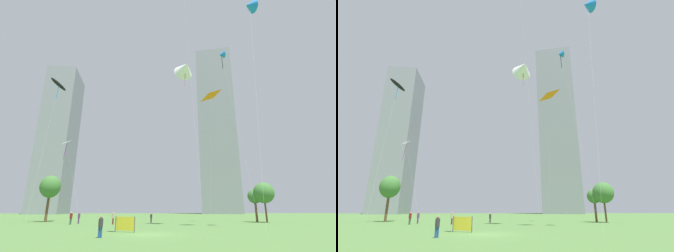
% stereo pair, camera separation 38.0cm
% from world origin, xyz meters
% --- Properties ---
extents(ground, '(280.00, 280.00, 0.00)m').
position_xyz_m(ground, '(0.00, 0.00, 0.00)').
color(ground, '#4C7538').
extents(person_standing_0, '(0.39, 0.39, 1.76)m').
position_xyz_m(person_standing_0, '(-5.72, 16.39, 1.02)').
color(person_standing_0, maroon).
rests_on(person_standing_0, ground).
extents(person_standing_1, '(0.40, 0.40, 1.82)m').
position_xyz_m(person_standing_1, '(-11.99, 16.17, 1.05)').
color(person_standing_1, '#3F593F').
rests_on(person_standing_1, ground).
extents(person_standing_2, '(0.37, 0.37, 1.66)m').
position_xyz_m(person_standing_2, '(-3.88, -2.64, 0.96)').
color(person_standing_2, '#1E478C').
rests_on(person_standing_2, ground).
extents(person_standing_3, '(0.39, 0.39, 1.75)m').
position_xyz_m(person_standing_3, '(-11.63, 19.16, 1.01)').
color(person_standing_3, '#593372').
rests_on(person_standing_3, ground).
extents(person_standing_4, '(0.35, 0.35, 1.58)m').
position_xyz_m(person_standing_4, '(0.04, 21.25, 0.91)').
color(person_standing_4, '#2D2D33').
rests_on(person_standing_4, ground).
extents(kite_flying_0, '(3.52, 9.70, 25.33)m').
position_xyz_m(kite_flying_0, '(5.01, 10.17, 23.59)').
color(kite_flying_0, silver).
rests_on(kite_flying_0, ground).
extents(kite_flying_1, '(2.33, 6.36, 26.33)m').
position_xyz_m(kite_flying_1, '(-18.73, 20.55, 25.52)').
color(kite_flying_1, silver).
rests_on(kite_flying_1, ground).
extents(kite_flying_2, '(3.88, 2.95, 32.72)m').
position_xyz_m(kite_flying_2, '(13.68, 17.98, 31.87)').
color(kite_flying_2, silver).
rests_on(kite_flying_2, ground).
extents(kite_flying_4, '(4.54, 5.74, 31.57)m').
position_xyz_m(kite_flying_4, '(14.01, 3.78, 30.51)').
color(kite_flying_4, silver).
rests_on(kite_flying_4, ground).
extents(kite_flying_5, '(6.01, 2.27, 16.08)m').
position_xyz_m(kite_flying_5, '(-18.07, 27.14, 15.22)').
color(kite_flying_5, silver).
rests_on(kite_flying_5, ground).
extents(kite_flying_6, '(2.84, 5.15, 18.78)m').
position_xyz_m(kite_flying_6, '(8.61, 8.77, 18.19)').
color(kite_flying_6, silver).
rests_on(kite_flying_6, ground).
extents(park_tree_0, '(3.74, 3.74, 8.32)m').
position_xyz_m(park_tree_0, '(-19.15, 24.97, 6.20)').
color(park_tree_0, brown).
rests_on(park_tree_0, ground).
extents(park_tree_1, '(2.53, 2.53, 5.72)m').
position_xyz_m(park_tree_1, '(18.94, 21.92, 4.37)').
color(park_tree_1, brown).
rests_on(park_tree_1, ground).
extents(park_tree_2, '(3.63, 3.63, 6.82)m').
position_xyz_m(park_tree_2, '(20.15, 20.59, 4.98)').
color(park_tree_2, brown).
rests_on(park_tree_2, ground).
extents(distant_highrise_0, '(16.80, 23.84, 79.32)m').
position_xyz_m(distant_highrise_0, '(-53.14, 112.89, 39.66)').
color(distant_highrise_0, gray).
rests_on(distant_highrise_0, ground).
extents(distant_highrise_1, '(24.59, 21.93, 97.00)m').
position_xyz_m(distant_highrise_1, '(37.51, 113.23, 48.50)').
color(distant_highrise_1, gray).
rests_on(distant_highrise_1, ground).
extents(event_banner, '(2.12, 1.46, 1.49)m').
position_xyz_m(event_banner, '(-2.47, 2.46, 0.79)').
color(event_banner, '#4C4C4C').
rests_on(event_banner, ground).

